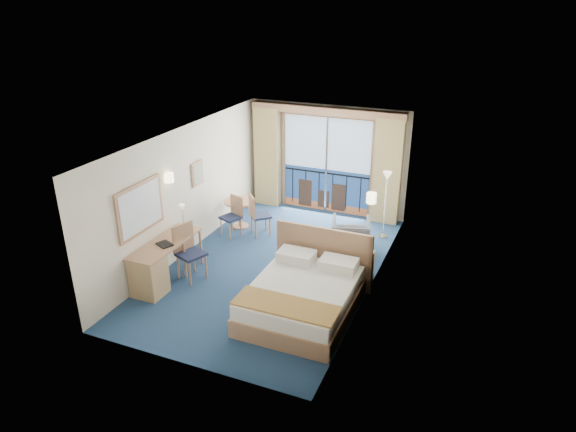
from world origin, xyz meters
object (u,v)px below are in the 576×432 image
Objects in this scene: desk at (152,270)px; desk_chair at (188,248)px; nightstand at (360,267)px; table_chair_b at (233,213)px; bed at (303,295)px; round_table at (240,207)px; floor_lamp at (386,188)px; table_chair_a at (257,213)px; armchair at (350,235)px.

desk is 1.55× the size of desk_chair.
table_chair_b is (-3.23, 0.92, 0.22)m from nightstand.
bed reaches higher than round_table.
floor_lamp reaches higher than bed.
nightstand is at bearing 6.63° from table_chair_b.
bed is at bearing 178.31° from table_chair_a.
bed is 3.66× the size of nightstand.
desk_chair is (-3.12, -1.11, 0.31)m from nightstand.
armchair is at bearing 114.29° from nightstand.
bed is 3.27m from table_chair_a.
table_chair_b is (-3.20, -1.19, -0.66)m from floor_lamp.
bed is at bearing -19.10° from table_chair_b.
table_chair_a reaches higher than armchair.
nightstand is at bearing -89.24° from floor_lamp.
table_chair_a is at bearing 10.52° from desk_chair.
table_chair_a is (-2.71, 1.10, 0.25)m from nightstand.
floor_lamp is 3.48m from table_chair_b.
desk reaches higher than nightstand.
floor_lamp is 5.26m from desk.
floor_lamp reaches higher than armchair.
bed is 3.06× the size of round_table.
table_chair_b is at bearing -81.10° from round_table.
table_chair_b is at bearing -10.51° from armchair.
desk is 2.34× the size of round_table.
armchair is at bearing -118.18° from floor_lamp.
armchair is at bearing -4.09° from round_table.
floor_lamp is 1.59× the size of table_chair_a.
desk_chair is at bearing -64.41° from table_chair_b.
desk is at bearing -152.17° from nightstand.
nightstand is 3.58m from round_table.
floor_lamp is 2.15× the size of round_table.
desk is (-2.92, -2.99, 0.07)m from armchair.
armchair is 0.47× the size of desk.
table_chair_b is at bearing 164.05° from nightstand.
bed reaches higher than desk_chair.
round_table is at bearing -19.97° from armchair.
bed is at bearing -99.62° from floor_lamp.
desk is 1.83× the size of table_chair_b.
desk_chair reaches higher than nightstand.
armchair is 2.19m from table_chair_a.
nightstand is 0.84× the size of round_table.
armchair is 0.87× the size of table_chair_b.
armchair is at bearing 87.94° from bed.
bed reaches higher than armchair.
armchair is 2.71m from table_chair_b.
armchair is 0.52× the size of floor_lamp.
round_table is (0.15, 3.19, 0.05)m from desk.
table_chair_b is at bearing 23.90° from desk_chair.
round_table is 0.65m from table_chair_a.
table_chair_b reaches higher than nightstand.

